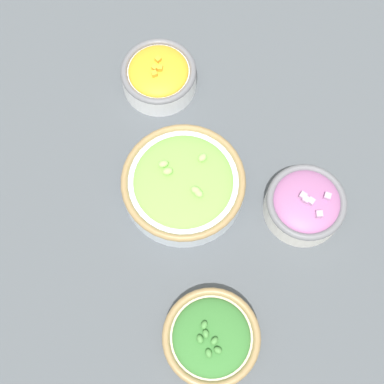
% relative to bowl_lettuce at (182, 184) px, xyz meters
% --- Properties ---
extents(ground_plane, '(3.00, 3.00, 0.00)m').
position_rel_bowl_lettuce_xyz_m(ground_plane, '(0.02, 0.00, -0.03)').
color(ground_plane, '#4C5156').
extents(bowl_lettuce, '(0.21, 0.21, 0.06)m').
position_rel_bowl_lettuce_xyz_m(bowl_lettuce, '(0.00, 0.00, 0.00)').
color(bowl_lettuce, silver).
rests_on(bowl_lettuce, ground_plane).
extents(bowl_broccoli, '(0.15, 0.15, 0.06)m').
position_rel_bowl_lettuce_xyz_m(bowl_broccoli, '(0.21, -0.13, -0.00)').
color(bowl_broccoli, beige).
rests_on(bowl_broccoli, ground_plane).
extents(bowl_red_onion, '(0.13, 0.13, 0.07)m').
position_rel_bowl_lettuce_xyz_m(bowl_red_onion, '(0.16, 0.13, 0.00)').
color(bowl_red_onion, silver).
rests_on(bowl_red_onion, ground_plane).
extents(bowl_squash, '(0.13, 0.13, 0.07)m').
position_rel_bowl_lettuce_xyz_m(bowl_squash, '(-0.18, 0.10, 0.00)').
color(bowl_squash, white).
rests_on(bowl_squash, ground_plane).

